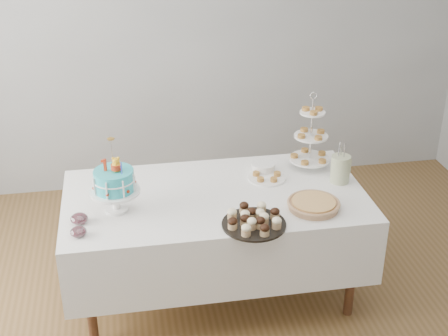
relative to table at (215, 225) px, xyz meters
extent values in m
plane|color=brown|center=(0.00, -0.30, -0.54)|extent=(5.00, 5.00, 0.00)
cube|color=gray|center=(0.00, 1.70, 0.81)|extent=(5.00, 0.04, 2.70)
cube|color=white|center=(0.00, 0.00, 0.00)|extent=(1.92, 1.02, 0.45)
cylinder|color=#512F1B|center=(-0.82, -0.37, -0.21)|extent=(0.06, 0.06, 0.67)
cylinder|color=#512F1B|center=(0.82, -0.37, -0.21)|extent=(0.06, 0.06, 0.67)
cylinder|color=#512F1B|center=(-0.82, 0.37, -0.21)|extent=(0.06, 0.06, 0.67)
cylinder|color=#512F1B|center=(0.82, 0.37, -0.21)|extent=(0.06, 0.06, 0.67)
cylinder|color=#2FC0CE|center=(-0.62, -0.09, 0.44)|extent=(0.24, 0.24, 0.13)
torus|color=white|center=(-0.62, -0.09, 0.44)|extent=(0.25, 0.25, 0.01)
cube|color=#B02C12|center=(-0.67, -0.09, 0.54)|extent=(0.03, 0.02, 0.08)
cylinder|color=blue|center=(-0.57, -0.14, 0.54)|extent=(0.01, 0.01, 0.08)
cylinder|color=silver|center=(-0.62, -0.06, 0.59)|extent=(0.00, 0.00, 0.18)
cylinder|color=gold|center=(-0.62, -0.06, 0.69)|extent=(0.05, 0.05, 0.01)
cylinder|color=black|center=(0.17, -0.40, 0.23)|extent=(0.38, 0.38, 0.01)
ellipsoid|color=black|center=(0.09, -0.40, 0.29)|extent=(0.06, 0.06, 0.04)
ellipsoid|color=#FFEEC5|center=(0.24, -0.40, 0.29)|extent=(0.06, 0.06, 0.04)
cylinder|color=tan|center=(0.57, -0.27, 0.25)|extent=(0.30, 0.30, 0.04)
cylinder|color=tan|center=(0.57, -0.27, 0.27)|extent=(0.27, 0.27, 0.02)
torus|color=tan|center=(0.57, -0.27, 0.27)|extent=(0.33, 0.33, 0.02)
cylinder|color=silver|center=(0.71, 0.28, 0.48)|extent=(0.01, 0.01, 0.50)
cylinder|color=white|center=(0.71, 0.28, 0.29)|extent=(0.28, 0.28, 0.01)
cylinder|color=white|center=(0.71, 0.28, 0.46)|extent=(0.23, 0.23, 0.01)
cylinder|color=white|center=(0.71, 0.28, 0.63)|extent=(0.17, 0.17, 0.01)
torus|color=silver|center=(0.71, 0.28, 0.75)|extent=(0.05, 0.01, 0.05)
cylinder|color=white|center=(0.38, 0.27, 0.26)|extent=(0.16, 0.16, 0.06)
cylinder|color=white|center=(0.38, 0.16, 0.23)|extent=(0.26, 0.26, 0.01)
ellipsoid|color=silver|center=(-0.84, -0.34, 0.25)|extent=(0.09, 0.09, 0.06)
cylinder|color=#5B0716|center=(-0.84, -0.34, 0.25)|extent=(0.06, 0.06, 0.03)
ellipsoid|color=silver|center=(-0.84, -0.20, 0.26)|extent=(0.10, 0.10, 0.06)
cylinder|color=#5B0716|center=(-0.84, -0.20, 0.25)|extent=(0.07, 0.07, 0.03)
cylinder|color=beige|center=(0.84, 0.04, 0.32)|extent=(0.13, 0.13, 0.18)
cylinder|color=beige|center=(0.91, 0.03, 0.34)|extent=(0.01, 0.01, 0.10)
camera|label=1|loc=(-0.55, -3.43, 2.16)|focal=50.00mm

